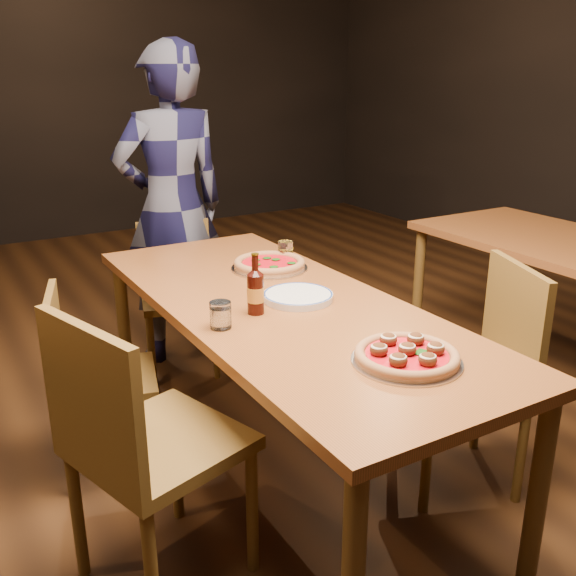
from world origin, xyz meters
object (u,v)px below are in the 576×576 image
chair_end (179,297)px  amber_glass (286,250)px  chair_main_sw (107,378)px  plate_stack (298,297)px  chair_main_nw (160,441)px  chair_main_e (460,373)px  beer_bottle (256,293)px  diner (172,207)px  pizza_margherita (269,264)px  table_main (281,320)px  water_glass (221,315)px  pizza_meatball (407,355)px

chair_end → amber_glass: 0.80m
chair_main_sw → plate_stack: chair_main_sw is taller
plate_stack → chair_main_nw: bearing=-158.1°
chair_main_nw → chair_main_e: size_ratio=1.06×
chair_main_nw → amber_glass: size_ratio=11.41×
chair_main_nw → amber_glass: 1.21m
beer_bottle → diner: 1.40m
chair_main_sw → chair_end: (0.59, 0.73, 0.01)m
pizza_margherita → chair_main_e: bearing=-61.4°
pizza_margherita → table_main: bearing=-113.2°
chair_main_e → pizza_margherita: chair_main_e is taller
chair_main_e → beer_bottle: size_ratio=4.32×
chair_end → water_glass: water_glass is taller
chair_main_nw → water_glass: bearing=-77.9°
pizza_meatball → pizza_margherita: bearing=84.1°
pizza_margherita → chair_main_sw: bearing=179.2°
chair_main_sw → chair_end: size_ratio=0.98×
chair_end → amber_glass: amber_glass is taller
pizza_meatball → pizza_margherita: 1.04m
pizza_margherita → diner: diner is taller
beer_bottle → pizza_margherita: bearing=55.8°
pizza_meatball → pizza_margherita: (0.11, 1.03, -0.00)m
chair_main_e → pizza_meatball: 0.66m
chair_main_sw → pizza_margherita: chair_main_sw is taller
beer_bottle → chair_main_nw: bearing=-154.1°
chair_main_e → amber_glass: bearing=-140.2°
chair_end → pizza_meatball: bearing=-72.8°
chair_main_e → plate_stack: (-0.51, 0.35, 0.30)m
plate_stack → water_glass: water_glass is taller
diner → plate_stack: bearing=87.9°
diner → amber_glass: bearing=102.8°
chair_end → water_glass: 1.34m
water_glass → amber_glass: (0.60, 0.59, -0.00)m
table_main → amber_glass: (0.30, 0.48, 0.11)m
amber_glass → pizza_meatball: bearing=-102.1°
pizza_meatball → chair_main_sw: bearing=121.3°
pizza_margherita → water_glass: water_glass is taller
water_glass → amber_glass: water_glass is taller
pizza_margherita → beer_bottle: beer_bottle is taller
chair_main_e → plate_stack: 0.69m
chair_main_e → pizza_meatball: chair_main_e is taller
chair_main_e → table_main: bearing=-100.8°
table_main → water_glass: bearing=-159.2°
chair_main_sw → table_main: bearing=-109.7°
table_main → pizza_margherita: size_ratio=6.02×
table_main → pizza_margherita: bearing=66.8°
chair_main_nw → plate_stack: 0.76m
chair_main_nw → amber_glass: bearing=-66.6°
chair_main_sw → amber_glass: size_ratio=9.47×
chair_end → plate_stack: chair_end is taller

